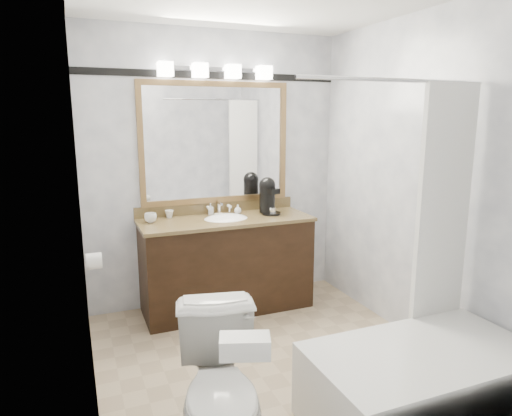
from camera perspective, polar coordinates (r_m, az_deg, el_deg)
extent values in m
cube|color=tan|center=(3.49, 1.98, -18.69)|extent=(2.40, 2.60, 0.01)
cube|color=white|center=(4.27, -5.07, 4.75)|extent=(2.40, 0.01, 2.50)
cube|color=white|center=(1.97, 17.92, -3.86)|extent=(2.40, 0.01, 2.50)
cube|color=white|center=(2.80, -21.01, 0.40)|extent=(0.01, 2.60, 2.50)
cube|color=white|center=(3.71, 19.39, 3.11)|extent=(0.01, 2.60, 2.50)
cube|color=black|center=(4.19, -3.69, -7.19)|extent=(1.50, 0.55, 0.82)
cube|color=#997C48|center=(4.07, -3.77, -1.51)|extent=(1.53, 0.58, 0.03)
cube|color=#997C48|center=(4.31, -4.91, 0.09)|extent=(1.53, 0.03, 0.10)
ellipsoid|color=white|center=(4.07, -3.76, -1.72)|extent=(0.44, 0.34, 0.14)
cube|color=olive|center=(4.22, -5.16, 15.20)|extent=(1.40, 0.04, 0.05)
cube|color=olive|center=(4.29, -4.91, 1.06)|extent=(1.40, 0.04, 0.05)
cube|color=olive|center=(4.08, -14.22, 7.65)|extent=(0.05, 0.04, 1.00)
cube|color=olive|center=(4.47, 3.35, 8.29)|extent=(0.05, 0.04, 1.00)
cube|color=white|center=(4.23, -5.05, 8.08)|extent=(1.30, 0.01, 1.00)
cube|color=silver|center=(4.22, -5.15, 16.90)|extent=(0.90, 0.05, 0.03)
cube|color=white|center=(4.06, -11.27, 16.66)|extent=(0.12, 0.12, 0.12)
cube|color=white|center=(4.13, -7.01, 16.71)|extent=(0.12, 0.12, 0.12)
cube|color=white|center=(4.22, -2.91, 16.67)|extent=(0.12, 0.12, 0.12)
cube|color=white|center=(4.33, 1.00, 16.55)|extent=(0.12, 0.12, 0.12)
cube|color=black|center=(4.24, -5.24, 16.20)|extent=(2.40, 0.01, 0.06)
cube|color=white|center=(2.97, 19.95, -20.19)|extent=(1.30, 0.72, 0.45)
cylinder|color=silver|center=(2.84, 17.16, 15.03)|extent=(1.30, 0.02, 0.02)
cube|color=white|center=(3.16, 22.37, 0.11)|extent=(0.40, 0.04, 1.55)
cylinder|color=white|center=(3.58, -19.60, -6.27)|extent=(0.11, 0.12, 0.12)
imported|color=white|center=(2.47, -4.32, -22.10)|extent=(0.58, 0.83, 0.77)
cube|color=white|center=(1.98, -1.40, -16.86)|extent=(0.24, 0.18, 0.09)
cylinder|color=black|center=(4.22, 1.90, -0.67)|extent=(0.18, 0.18, 0.02)
cylinder|color=black|center=(4.24, 1.40, 1.15)|extent=(0.15, 0.15, 0.26)
sphere|color=black|center=(4.22, 1.41, 2.86)|extent=(0.15, 0.15, 0.15)
cube|color=black|center=(4.17, 2.09, 2.13)|extent=(0.12, 0.12, 0.05)
cylinder|color=silver|center=(4.20, 2.07, -0.32)|extent=(0.06, 0.06, 0.06)
imported|color=white|center=(4.00, -13.04, -1.20)|extent=(0.11, 0.11, 0.08)
imported|color=white|center=(4.14, -10.79, -0.75)|extent=(0.10, 0.10, 0.07)
imported|color=white|center=(4.23, -5.72, -0.11)|extent=(0.05, 0.05, 0.10)
imported|color=white|center=(4.24, -2.29, -0.15)|extent=(0.08, 0.08, 0.09)
cube|color=beige|center=(4.17, -4.67, -0.84)|extent=(0.08, 0.05, 0.02)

